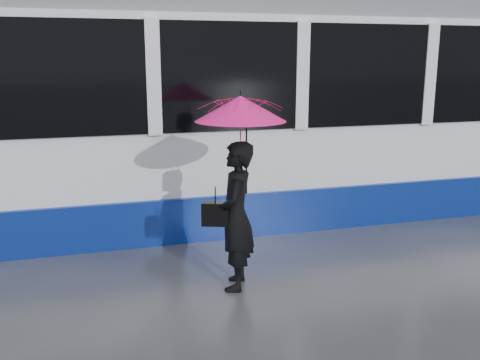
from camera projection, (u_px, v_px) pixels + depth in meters
name	position (u px, v px, depth m)	size (l,w,h in m)	color
ground	(173.00, 283.00, 5.95)	(90.00, 90.00, 0.00)	#28282D
rails	(146.00, 219.00, 8.28)	(34.00, 1.51, 0.02)	#3F3D38
tram	(177.00, 112.00, 8.06)	(26.00, 2.56, 3.35)	white
woman	(236.00, 216.00, 5.68)	(0.59, 0.38, 1.60)	black
umbrella	(241.00, 126.00, 5.48)	(1.21, 1.21, 1.08)	#FA159B
handbag	(215.00, 214.00, 5.63)	(0.31, 0.21, 0.43)	black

